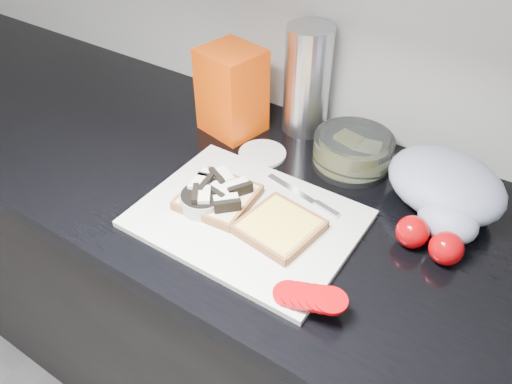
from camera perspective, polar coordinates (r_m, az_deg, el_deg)
base_cabinet at (r=1.33m, az=4.96°, el=-17.17°), size 3.50×0.60×0.86m
countertop at (r=0.99m, az=6.42°, el=-2.82°), size 3.50×0.64×0.04m
cutting_board at (r=0.94m, az=-1.01°, el=-3.04°), size 0.40×0.30×0.01m
bread_left at (r=0.96m, az=-4.37°, el=-0.32°), size 0.15×0.15×0.04m
bread_right at (r=0.90m, az=2.73°, el=-4.01°), size 0.15×0.15×0.02m
tomato_slices at (r=0.79m, az=6.13°, el=-11.85°), size 0.13×0.08×0.03m
knife at (r=0.97m, az=6.32°, el=-0.91°), size 0.18×0.05×0.01m
seed_tub at (r=0.95m, az=-6.05°, el=-1.12°), size 0.09×0.09×0.04m
tub_lid at (r=1.10m, az=0.73°, el=4.40°), size 0.12×0.12×0.01m
glass_bowl at (r=1.08m, az=10.97°, el=4.56°), size 0.17×0.17×0.07m
bread_bag at (r=1.15m, az=-2.77°, el=11.44°), size 0.15×0.14×0.20m
steel_canister at (r=1.14m, az=5.86°, el=12.54°), size 0.10×0.10×0.25m
grocery_bag at (r=1.00m, az=20.88°, el=0.35°), size 0.28×0.26×0.10m
whole_tomatoes at (r=0.91m, az=19.16°, el=-5.20°), size 0.12×0.07×0.06m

